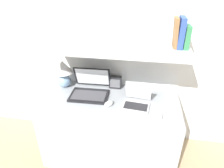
# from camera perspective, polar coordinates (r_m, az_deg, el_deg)

# --- Properties ---
(wall_back) EXTENTS (6.00, 0.05, 2.40)m
(wall_back) POSITION_cam_1_polar(r_m,az_deg,el_deg) (2.08, 1.42, 12.85)
(wall_back) COLOR white
(wall_back) RESTS_ON ground_plane
(desk) EXTENTS (1.32, 0.64, 0.70)m
(desk) POSITION_cam_1_polar(r_m,az_deg,el_deg) (2.16, -0.39, -12.39)
(desk) COLOR #999EA3
(desk) RESTS_ON ground_plane
(back_riser) EXTENTS (1.32, 0.04, 1.22)m
(back_riser) POSITION_cam_1_polar(r_m,az_deg,el_deg) (2.28, 1.08, -1.89)
(back_riser) COLOR white
(back_riser) RESTS_ON ground_plane
(shelf) EXTENTS (1.32, 0.58, 0.03)m
(shelf) POSITION_cam_1_polar(r_m,az_deg,el_deg) (1.77, -0.08, 11.02)
(shelf) COLOR #999EA3
(shelf) RESTS_ON back_riser
(table_lamp) EXTENTS (0.20, 0.20, 0.30)m
(table_lamp) POSITION_cam_1_polar(r_m,az_deg,el_deg) (2.15, -13.78, 3.49)
(table_lamp) COLOR #7593B2
(table_lamp) RESTS_ON desk
(laptop_large) EXTENTS (0.39, 0.36, 0.25)m
(laptop_large) POSITION_cam_1_polar(r_m,az_deg,el_deg) (2.03, -6.24, -1.51)
(laptop_large) COLOR black
(laptop_large) RESTS_ON desk
(laptop_small) EXTENTS (0.26, 0.25, 0.17)m
(laptop_small) POSITION_cam_1_polar(r_m,az_deg,el_deg) (1.86, 7.05, -5.14)
(laptop_small) COLOR silver
(laptop_small) RESTS_ON desk
(computer_mouse) EXTENTS (0.10, 0.12, 0.04)m
(computer_mouse) POSITION_cam_1_polar(r_m,az_deg,el_deg) (1.85, -1.01, -5.65)
(computer_mouse) COLOR white
(computer_mouse) RESTS_ON desk
(second_mouse) EXTENTS (0.09, 0.11, 0.04)m
(second_mouse) POSITION_cam_1_polar(r_m,az_deg,el_deg) (1.76, 13.12, -8.65)
(second_mouse) COLOR white
(second_mouse) RESTS_ON desk
(router_box) EXTENTS (0.13, 0.06, 0.13)m
(router_box) POSITION_cam_1_polar(r_m,az_deg,el_deg) (2.11, 0.95, 0.52)
(router_box) COLOR black
(router_box) RESTS_ON desk
(book_green) EXTENTS (0.04, 0.14, 0.18)m
(book_green) POSITION_cam_1_polar(r_m,az_deg,el_deg) (1.75, 20.53, 12.54)
(book_green) COLOR #2D7042
(book_green) RESTS_ON shelf
(book_blue) EXTENTS (0.04, 0.15, 0.24)m
(book_blue) POSITION_cam_1_polar(r_m,az_deg,el_deg) (1.73, 19.11, 13.72)
(book_blue) COLOR #284293
(book_blue) RESTS_ON shelf
(book_brown) EXTENTS (0.04, 0.13, 0.24)m
(book_brown) POSITION_cam_1_polar(r_m,az_deg,el_deg) (1.73, 17.71, 13.82)
(book_brown) COLOR brown
(book_brown) RESTS_ON shelf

